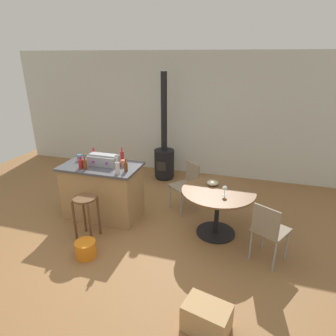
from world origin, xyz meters
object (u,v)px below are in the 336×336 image
bottle_0 (94,155)px  cardboard_box (207,317)px  wood_stove (164,155)px  toolbox (103,160)px  folding_chair_far (269,229)px  plastic_bucket (86,249)px  bottle_4 (117,168)px  bottle_3 (126,167)px  serving_bowl (213,183)px  folding_chair_near (187,183)px  cup_1 (123,163)px  cup_0 (80,157)px  kitchen_island (103,191)px  bottle_2 (122,157)px  bottle_1 (81,164)px  wooden_stool (86,208)px  bottle_5 (85,164)px  dining_table (218,201)px  wine_glass (225,188)px

bottle_0 → cardboard_box: size_ratio=0.48×
wood_stove → toolbox: 1.92m
folding_chair_far → plastic_bucket: bearing=-165.6°
folding_chair_far → bottle_4: size_ratio=3.39×
bottle_3 → serving_bowl: size_ratio=1.13×
folding_chair_near → cup_1: bearing=-150.2°
cup_0 → cup_1: bearing=-1.9°
kitchen_island → folding_chair_far: (2.65, -0.48, 0.05)m
wood_stove → cardboard_box: size_ratio=5.03×
folding_chair_near → cup_1: cup_1 is taller
bottle_2 → cup_0: (-0.74, -0.12, -0.05)m
bottle_2 → serving_bowl: size_ratio=1.46×
kitchen_island → bottle_2: bottle_2 is taller
bottle_1 → wooden_stool: bearing=-55.9°
bottle_5 → wooden_stool: bearing=-63.1°
kitchen_island → bottle_2: bearing=39.7°
wood_stove → bottle_4: wood_stove is taller
folding_chair_near → plastic_bucket: size_ratio=3.02×
bottle_3 → dining_table: bearing=4.9°
folding_chair_near → bottle_4: (-0.88, -0.87, 0.51)m
bottle_4 → cardboard_box: (1.65, -1.48, -0.87)m
toolbox → serving_bowl: 1.80m
bottle_3 → cup_0: size_ratio=1.76×
cup_0 → serving_bowl: size_ratio=0.64×
folding_chair_near → cardboard_box: bearing=-71.8°
folding_chair_far → bottle_2: (-2.37, 0.71, 0.51)m
toolbox → folding_chair_near: bearing=24.6°
wooden_stool → cup_1: 0.94m
dining_table → serving_bowl: serving_bowl is taller
folding_chair_near → bottle_2: (-1.03, -0.39, 0.51)m
kitchen_island → wine_glass: (2.03, -0.14, 0.38)m
wood_stove → toolbox: (-0.47, -1.81, 0.46)m
wine_glass → toolbox: bearing=175.0°
wood_stove → bottle_5: (-0.64, -2.07, 0.46)m
wine_glass → serving_bowl: 0.38m
bottle_2 → cardboard_box: (1.80, -1.96, -0.87)m
bottle_1 → serving_bowl: 2.09m
bottle_0 → bottle_2: bearing=3.5°
toolbox → cup_0: (-0.49, 0.07, -0.04)m
wooden_stool → plastic_bucket: (0.21, -0.41, -0.38)m
folding_chair_far → serving_bowl: folding_chair_far is taller
cup_1 → serving_bowl: bearing=3.3°
toolbox → wine_glass: size_ratio=3.33×
kitchen_island → cup_1: cup_1 is taller
toolbox → cardboard_box: (2.04, -1.77, -0.86)m
wooden_stool → bottle_3: bearing=52.6°
cup_0 → plastic_bucket: cup_0 is taller
dining_table → kitchen_island: bearing=-180.0°
kitchen_island → serving_bowl: 1.85m
wooden_stool → bottle_4: bearing=50.9°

